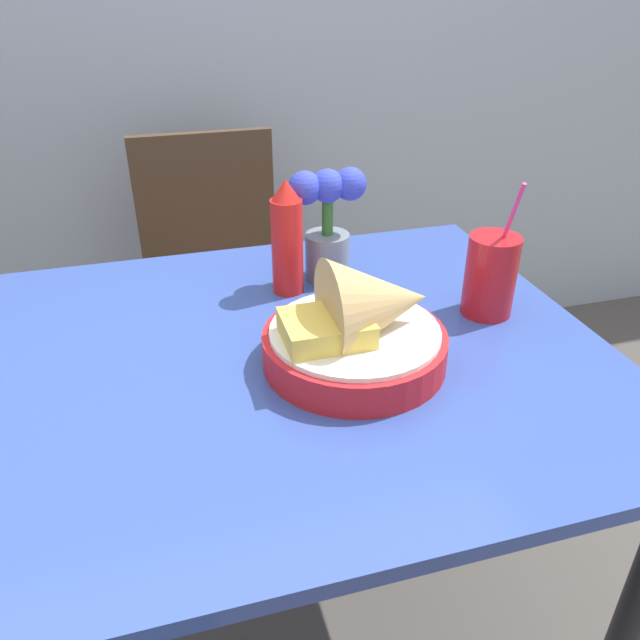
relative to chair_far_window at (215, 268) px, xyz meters
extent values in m
plane|color=#4C4742|center=(0.03, -0.85, -0.53)|extent=(12.00, 12.00, 0.00)
cube|color=#334C9E|center=(0.03, -0.85, 0.22)|extent=(1.02, 0.87, 0.02)
cylinder|color=black|center=(0.48, -1.23, -0.16)|extent=(0.05, 0.05, 0.74)
cylinder|color=black|center=(-0.42, -0.48, -0.16)|extent=(0.05, 0.05, 0.74)
cylinder|color=black|center=(0.48, -0.48, -0.16)|extent=(0.05, 0.05, 0.74)
cylinder|color=#473323|center=(-0.18, -0.28, -0.32)|extent=(0.03, 0.03, 0.42)
cylinder|color=#473323|center=(0.18, -0.28, -0.32)|extent=(0.03, 0.03, 0.42)
cylinder|color=#473323|center=(-0.18, 0.08, -0.32)|extent=(0.03, 0.03, 0.42)
cylinder|color=#473323|center=(0.18, 0.08, -0.32)|extent=(0.03, 0.03, 0.42)
cube|color=#473323|center=(0.00, -0.10, -0.10)|extent=(0.40, 0.40, 0.02)
cube|color=#473323|center=(0.00, 0.09, 0.14)|extent=(0.40, 0.03, 0.46)
cylinder|color=red|center=(0.12, -0.91, 0.26)|extent=(0.28, 0.28, 0.05)
cylinder|color=white|center=(0.12, -0.91, 0.29)|extent=(0.26, 0.26, 0.01)
cone|color=tan|center=(0.15, -0.91, 0.33)|extent=(0.16, 0.16, 0.16)
cube|color=#E5C14C|center=(0.07, -0.93, 0.31)|extent=(0.13, 0.10, 0.04)
cylinder|color=red|center=(0.07, -0.65, 0.32)|extent=(0.06, 0.06, 0.18)
cone|color=red|center=(0.07, -0.65, 0.43)|extent=(0.05, 0.05, 0.04)
cylinder|color=red|center=(0.39, -0.82, 0.31)|extent=(0.09, 0.09, 0.14)
cylinder|color=black|center=(0.39, -0.82, 0.30)|extent=(0.08, 0.08, 0.12)
cylinder|color=#EA3884|center=(0.41, -0.82, 0.37)|extent=(0.01, 0.08, 0.22)
cylinder|color=gray|center=(0.16, -0.61, 0.28)|extent=(0.09, 0.09, 0.09)
cylinder|color=#33722D|center=(0.16, -0.61, 0.37)|extent=(0.02, 0.02, 0.08)
sphere|color=blue|center=(0.16, -0.61, 0.42)|extent=(0.06, 0.06, 0.06)
sphere|color=blue|center=(0.12, -0.61, 0.42)|extent=(0.06, 0.06, 0.06)
sphere|color=blue|center=(0.21, -0.61, 0.42)|extent=(0.06, 0.06, 0.06)
camera|label=1|loc=(-0.16, -1.68, 0.78)|focal=35.00mm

